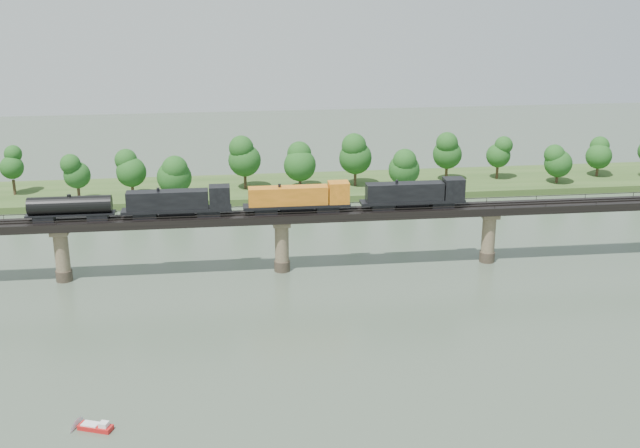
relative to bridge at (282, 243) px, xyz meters
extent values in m
plane|color=#384737|center=(0.00, -30.00, -5.46)|extent=(400.00, 400.00, 0.00)
cube|color=#304B1E|center=(0.00, 55.00, -4.66)|extent=(300.00, 24.00, 1.60)
cylinder|color=#473A2D|center=(-40.00, 0.00, -4.46)|extent=(3.00, 3.00, 2.00)
cylinder|color=#7E7052|center=(-40.00, 0.00, 0.04)|extent=(2.60, 2.60, 9.00)
cube|color=#7E7052|center=(-40.00, 0.00, 4.04)|extent=(3.20, 3.20, 1.00)
cylinder|color=#473A2D|center=(0.00, 0.00, -4.46)|extent=(3.00, 3.00, 2.00)
cylinder|color=#7E7052|center=(0.00, 0.00, 0.04)|extent=(2.60, 2.60, 9.00)
cube|color=#7E7052|center=(0.00, 0.00, 4.04)|extent=(3.20, 3.20, 1.00)
cylinder|color=#473A2D|center=(40.00, 0.00, -4.46)|extent=(3.00, 3.00, 2.00)
cylinder|color=#7E7052|center=(40.00, 0.00, 0.04)|extent=(2.60, 2.60, 9.00)
cube|color=#7E7052|center=(40.00, 0.00, 4.04)|extent=(3.20, 3.20, 1.00)
cube|color=black|center=(0.00, 0.00, 5.29)|extent=(220.00, 5.00, 1.50)
cube|color=black|center=(0.00, -0.75, 6.12)|extent=(220.00, 0.12, 0.16)
cube|color=black|center=(0.00, 0.75, 6.12)|extent=(220.00, 0.12, 0.16)
cube|color=black|center=(0.00, -2.40, 6.74)|extent=(220.00, 0.10, 0.10)
cube|color=black|center=(0.00, 2.40, 6.74)|extent=(220.00, 0.10, 0.10)
cube|color=black|center=(0.00, -2.40, 6.39)|extent=(0.08, 0.08, 0.70)
cube|color=black|center=(0.00, 2.40, 6.39)|extent=(0.08, 0.08, 0.70)
cylinder|color=#382619|center=(-60.94, 54.18, -2.00)|extent=(0.70, 0.70, 3.71)
sphere|color=#134413|center=(-60.94, 54.18, 2.95)|extent=(5.67, 5.67, 5.67)
sphere|color=#134413|center=(-60.94, 54.18, 6.04)|extent=(4.25, 4.25, 4.25)
cylinder|color=#382619|center=(-44.43, 46.31, -2.10)|extent=(0.70, 0.70, 3.51)
sphere|color=#134413|center=(-44.43, 46.31, 2.57)|extent=(6.31, 6.31, 6.31)
sphere|color=#134413|center=(-44.43, 46.31, 5.50)|extent=(4.73, 4.73, 4.73)
cylinder|color=#382619|center=(-32.24, 48.84, -2.19)|extent=(0.70, 0.70, 3.34)
sphere|color=#134413|center=(-32.24, 48.84, 2.27)|extent=(7.18, 7.18, 7.18)
sphere|color=#134413|center=(-32.24, 48.84, 5.06)|extent=(5.39, 5.39, 5.39)
cylinder|color=#382619|center=(-22.01, 46.15, -2.45)|extent=(0.70, 0.70, 2.83)
sphere|color=#134413|center=(-22.01, 46.15, 1.32)|extent=(8.26, 8.26, 8.26)
sphere|color=#134413|center=(-22.01, 46.15, 3.68)|extent=(6.19, 6.19, 6.19)
cylinder|color=#382619|center=(-5.04, 52.68, -1.88)|extent=(0.70, 0.70, 3.96)
sphere|color=#134413|center=(-5.04, 52.68, 3.41)|extent=(8.07, 8.07, 8.07)
sphere|color=#134413|center=(-5.04, 52.68, 6.71)|extent=(6.05, 6.05, 6.05)
cylinder|color=#382619|center=(8.52, 51.14, -2.23)|extent=(0.70, 0.70, 3.27)
sphere|color=#134413|center=(8.52, 51.14, 2.13)|extent=(8.03, 8.03, 8.03)
sphere|color=#134413|center=(8.52, 51.14, 4.85)|extent=(6.02, 6.02, 6.02)
cylinder|color=#382619|center=(22.65, 52.31, -1.90)|extent=(0.70, 0.70, 3.92)
sphere|color=#134413|center=(22.65, 52.31, 3.33)|extent=(8.29, 8.29, 8.29)
sphere|color=#134413|center=(22.65, 52.31, 6.60)|extent=(6.21, 6.21, 6.21)
cylinder|color=#382619|center=(33.59, 45.35, -2.35)|extent=(0.70, 0.70, 3.02)
sphere|color=#134413|center=(33.59, 45.35, 1.69)|extent=(7.74, 7.74, 7.74)
sphere|color=#134413|center=(33.59, 45.35, 4.21)|extent=(5.80, 5.80, 5.80)
cylinder|color=#382619|center=(46.81, 54.03, -1.96)|extent=(0.70, 0.70, 3.80)
sphere|color=#134413|center=(46.81, 54.03, 3.10)|extent=(7.47, 7.47, 7.47)
sphere|color=#134413|center=(46.81, 54.03, 6.27)|extent=(5.60, 5.60, 5.60)
cylinder|color=#382619|center=(60.48, 54.26, -2.17)|extent=(0.70, 0.70, 3.38)
sphere|color=#134413|center=(60.48, 54.26, 2.34)|extent=(6.23, 6.23, 6.23)
sphere|color=#134413|center=(60.48, 54.26, 5.16)|extent=(4.67, 4.67, 4.67)
cylinder|color=#382619|center=(74.35, 48.39, -2.47)|extent=(0.70, 0.70, 2.77)
sphere|color=#134413|center=(74.35, 48.39, 1.22)|extent=(7.04, 7.04, 7.04)
sphere|color=#134413|center=(74.35, 48.39, 3.54)|extent=(5.28, 5.28, 5.28)
cylinder|color=#382619|center=(87.62, 53.57, -2.39)|extent=(0.70, 0.70, 2.94)
sphere|color=#134413|center=(87.62, 53.57, 1.54)|extent=(6.73, 6.73, 6.73)
sphere|color=#134413|center=(87.62, 53.57, 3.99)|extent=(5.05, 5.05, 5.05)
cube|color=black|center=(30.45, 0.00, 6.61)|extent=(4.16, 2.50, 1.14)
cube|color=black|center=(19.00, 0.00, 6.61)|extent=(4.16, 2.50, 1.14)
cube|color=black|center=(24.73, 0.00, 7.34)|extent=(19.78, 3.12, 0.52)
cube|color=black|center=(23.17, 0.00, 9.27)|extent=(14.57, 2.81, 3.33)
cube|color=black|center=(32.53, 0.00, 9.58)|extent=(3.75, 3.12, 3.96)
cylinder|color=black|center=(24.73, 0.00, 6.77)|extent=(6.25, 1.46, 1.46)
cube|color=black|center=(8.59, 0.00, 6.61)|extent=(4.16, 2.50, 1.14)
cube|color=black|center=(-2.86, 0.00, 6.61)|extent=(4.16, 2.50, 1.14)
cube|color=black|center=(2.87, 0.00, 7.34)|extent=(19.78, 3.12, 0.52)
cube|color=orange|center=(1.31, 0.00, 9.27)|extent=(14.57, 2.81, 3.33)
cube|color=orange|center=(10.68, 0.00, 9.58)|extent=(3.75, 3.12, 3.96)
cylinder|color=black|center=(2.87, 0.00, 6.77)|extent=(6.25, 1.46, 1.46)
cube|color=black|center=(-13.26, 0.00, 6.61)|extent=(4.16, 2.50, 1.14)
cube|color=black|center=(-24.71, 0.00, 6.61)|extent=(4.16, 2.50, 1.14)
cube|color=black|center=(-18.99, 0.00, 7.34)|extent=(19.78, 3.12, 0.52)
cube|color=black|center=(-20.55, 0.00, 9.27)|extent=(14.57, 2.81, 3.33)
cube|color=black|center=(-11.18, 0.00, 9.58)|extent=(3.75, 3.12, 3.96)
cylinder|color=black|center=(-18.99, 0.00, 6.77)|extent=(6.25, 1.46, 1.46)
cube|color=black|center=(-33.04, 0.00, 6.61)|extent=(3.64, 2.29, 1.14)
cube|color=black|center=(-42.41, 0.00, 6.61)|extent=(3.64, 2.29, 1.14)
cube|color=black|center=(-37.73, 0.00, 7.29)|extent=(15.61, 2.50, 0.31)
cylinder|color=black|center=(-37.73, 0.00, 8.96)|extent=(14.57, 3.12, 3.12)
cylinder|color=black|center=(-37.73, 0.00, 10.62)|extent=(0.73, 0.73, 0.52)
cube|color=red|center=(-27.43, -51.05, -5.16)|extent=(4.57, 3.00, 0.60)
cube|color=white|center=(-28.08, -50.80, -4.81)|extent=(2.39, 1.95, 0.22)
cube|color=white|center=(-26.31, -51.48, -4.56)|extent=(1.34, 1.34, 0.60)
camera|label=1|loc=(-10.28, -140.98, 50.33)|focal=45.00mm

